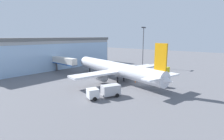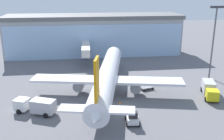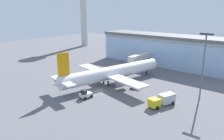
{
  "view_description": "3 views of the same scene",
  "coord_description": "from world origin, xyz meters",
  "px_view_note": "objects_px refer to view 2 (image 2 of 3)",
  "views": [
    {
      "loc": [
        -41.98,
        -23.27,
        13.18
      ],
      "look_at": [
        -1.64,
        8.6,
        3.18
      ],
      "focal_mm": 28.0,
      "sensor_mm": 36.0,
      "label": 1
    },
    {
      "loc": [
        -8.5,
        -42.23,
        20.94
      ],
      "look_at": [
        0.34,
        9.39,
        4.29
      ],
      "focal_mm": 42.0,
      "sensor_mm": 36.0,
      "label": 2
    },
    {
      "loc": [
        39.48,
        -43.34,
        22.21
      ],
      "look_at": [
        -0.55,
        7.39,
        4.52
      ],
      "focal_mm": 35.0,
      "sensor_mm": 36.0,
      "label": 3
    }
  ],
  "objects_px": {
    "baggage_cart": "(147,87)",
    "safety_cone_nose": "(120,103)",
    "pushback_tug": "(132,118)",
    "fuel_truck": "(210,89)",
    "airplane": "(107,76)",
    "apron_light_mast": "(214,36)",
    "safety_cone_wingtip": "(41,99)",
    "catering_truck": "(36,106)",
    "jet_bridge": "(86,49)"
  },
  "relations": [
    {
      "from": "fuel_truck",
      "to": "catering_truck",
      "type": "bearing_deg",
      "value": -67.17
    },
    {
      "from": "safety_cone_nose",
      "to": "fuel_truck",
      "type": "bearing_deg",
      "value": 2.34
    },
    {
      "from": "pushback_tug",
      "to": "fuel_truck",
      "type": "bearing_deg",
      "value": -58.16
    },
    {
      "from": "apron_light_mast",
      "to": "airplane",
      "type": "xyz_separation_m",
      "value": [
        -25.48,
        -4.91,
        -6.65
      ]
    },
    {
      "from": "pushback_tug",
      "to": "baggage_cart",
      "type": "bearing_deg",
      "value": -18.54
    },
    {
      "from": "safety_cone_wingtip",
      "to": "safety_cone_nose",
      "type": "bearing_deg",
      "value": -16.17
    },
    {
      "from": "fuel_truck",
      "to": "safety_cone_nose",
      "type": "relative_size",
      "value": 13.85
    },
    {
      "from": "apron_light_mast",
      "to": "safety_cone_wingtip",
      "type": "relative_size",
      "value": 30.81
    },
    {
      "from": "catering_truck",
      "to": "safety_cone_nose",
      "type": "height_order",
      "value": "catering_truck"
    },
    {
      "from": "airplane",
      "to": "baggage_cart",
      "type": "height_order",
      "value": "airplane"
    },
    {
      "from": "fuel_truck",
      "to": "safety_cone_nose",
      "type": "bearing_deg",
      "value": -68.36
    },
    {
      "from": "apron_light_mast",
      "to": "safety_cone_wingtip",
      "type": "height_order",
      "value": "apron_light_mast"
    },
    {
      "from": "airplane",
      "to": "fuel_truck",
      "type": "xyz_separation_m",
      "value": [
        19.86,
        -5.15,
        -2.07
      ]
    },
    {
      "from": "jet_bridge",
      "to": "fuel_truck",
      "type": "height_order",
      "value": "jet_bridge"
    },
    {
      "from": "airplane",
      "to": "safety_cone_nose",
      "type": "distance_m",
      "value": 6.9
    },
    {
      "from": "airplane",
      "to": "fuel_truck",
      "type": "distance_m",
      "value": 20.62
    },
    {
      "from": "apron_light_mast",
      "to": "catering_truck",
      "type": "bearing_deg",
      "value": -162.74
    },
    {
      "from": "baggage_cart",
      "to": "apron_light_mast",
      "type": "bearing_deg",
      "value": -0.13
    },
    {
      "from": "jet_bridge",
      "to": "airplane",
      "type": "relative_size",
      "value": 0.35
    },
    {
      "from": "airplane",
      "to": "catering_truck",
      "type": "distance_m",
      "value": 15.46
    },
    {
      "from": "jet_bridge",
      "to": "safety_cone_wingtip",
      "type": "bearing_deg",
      "value": 159.81
    },
    {
      "from": "fuel_truck",
      "to": "baggage_cart",
      "type": "distance_m",
      "value": 12.61
    },
    {
      "from": "baggage_cart",
      "to": "safety_cone_nose",
      "type": "bearing_deg",
      "value": -154.02
    },
    {
      "from": "airplane",
      "to": "apron_light_mast",
      "type": "bearing_deg",
      "value": -64.95
    },
    {
      "from": "catering_truck",
      "to": "pushback_tug",
      "type": "relative_size",
      "value": 2.22
    },
    {
      "from": "pushback_tug",
      "to": "safety_cone_nose",
      "type": "relative_size",
      "value": 6.18
    },
    {
      "from": "jet_bridge",
      "to": "safety_cone_nose",
      "type": "height_order",
      "value": "jet_bridge"
    },
    {
      "from": "fuel_truck",
      "to": "safety_cone_wingtip",
      "type": "xyz_separation_m",
      "value": [
        -33.21,
        3.54,
        -1.19
      ]
    },
    {
      "from": "catering_truck",
      "to": "safety_cone_wingtip",
      "type": "bearing_deg",
      "value": -66.15
    },
    {
      "from": "airplane",
      "to": "safety_cone_nose",
      "type": "xyz_separation_m",
      "value": [
        1.45,
        -5.9,
        -3.26
      ]
    },
    {
      "from": "catering_truck",
      "to": "safety_cone_nose",
      "type": "xyz_separation_m",
      "value": [
        14.97,
        1.31,
        -1.19
      ]
    },
    {
      "from": "catering_truck",
      "to": "baggage_cart",
      "type": "distance_m",
      "value": 23.34
    },
    {
      "from": "apron_light_mast",
      "to": "safety_cone_nose",
      "type": "relative_size",
      "value": 30.81
    },
    {
      "from": "jet_bridge",
      "to": "baggage_cart",
      "type": "relative_size",
      "value": 4.37
    },
    {
      "from": "baggage_cart",
      "to": "airplane",
      "type": "bearing_deg",
      "value": 166.91
    },
    {
      "from": "baggage_cart",
      "to": "safety_cone_wingtip",
      "type": "distance_m",
      "value": 21.98
    },
    {
      "from": "pushback_tug",
      "to": "safety_cone_wingtip",
      "type": "xyz_separation_m",
      "value": [
        -15.31,
        11.79,
        -0.7
      ]
    },
    {
      "from": "pushback_tug",
      "to": "safety_cone_nose",
      "type": "xyz_separation_m",
      "value": [
        -0.51,
        7.5,
        -0.7
      ]
    },
    {
      "from": "apron_light_mast",
      "to": "airplane",
      "type": "bearing_deg",
      "value": -169.1
    },
    {
      "from": "catering_truck",
      "to": "pushback_tug",
      "type": "height_order",
      "value": "catering_truck"
    },
    {
      "from": "airplane",
      "to": "pushback_tug",
      "type": "xyz_separation_m",
      "value": [
        1.96,
        -13.4,
        -2.56
      ]
    },
    {
      "from": "catering_truck",
      "to": "fuel_truck",
      "type": "height_order",
      "value": "same"
    },
    {
      "from": "airplane",
      "to": "safety_cone_wingtip",
      "type": "xyz_separation_m",
      "value": [
        -13.35,
        -1.61,
        -3.26
      ]
    },
    {
      "from": "fuel_truck",
      "to": "safety_cone_wingtip",
      "type": "height_order",
      "value": "fuel_truck"
    },
    {
      "from": "apron_light_mast",
      "to": "fuel_truck",
      "type": "relative_size",
      "value": 2.23
    },
    {
      "from": "apron_light_mast",
      "to": "pushback_tug",
      "type": "distance_m",
      "value": 31.2
    },
    {
      "from": "safety_cone_nose",
      "to": "pushback_tug",
      "type": "bearing_deg",
      "value": -86.09
    },
    {
      "from": "jet_bridge",
      "to": "safety_cone_wingtip",
      "type": "xyz_separation_m",
      "value": [
        -10.59,
        -23.57,
        -3.97
      ]
    },
    {
      "from": "jet_bridge",
      "to": "safety_cone_wingtip",
      "type": "relative_size",
      "value": 24.82
    },
    {
      "from": "safety_cone_wingtip",
      "to": "baggage_cart",
      "type": "bearing_deg",
      "value": 5.06
    }
  ]
}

